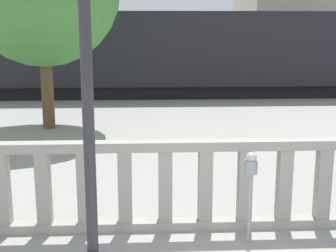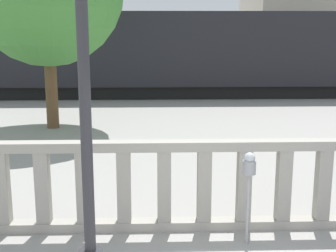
# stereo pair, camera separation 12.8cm
# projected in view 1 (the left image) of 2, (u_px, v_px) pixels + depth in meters

# --- Properties ---
(balustrade) EXTENTS (12.10, 0.24, 1.36)m
(balustrade) POSITION_uv_depth(u_px,v_px,m) (225.00, 185.00, 6.96)
(balustrade) COLOR #9E998E
(balustrade) RESTS_ON ground
(lamppost) EXTENTS (0.32, 0.32, 5.57)m
(lamppost) POSITION_uv_depth(u_px,v_px,m) (85.00, 41.00, 5.38)
(lamppost) COLOR #2D2D33
(lamppost) RESTS_ON ground
(parking_meter) EXTENTS (0.18, 0.18, 1.33)m
(parking_meter) POSITION_uv_depth(u_px,v_px,m) (251.00, 170.00, 6.38)
(parking_meter) COLOR #99999E
(parking_meter) RESTS_ON ground
(train_near) EXTENTS (27.78, 2.74, 4.21)m
(train_near) POSITION_uv_depth(u_px,v_px,m) (104.00, 53.00, 20.15)
(train_near) COLOR black
(train_near) RESTS_ON ground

